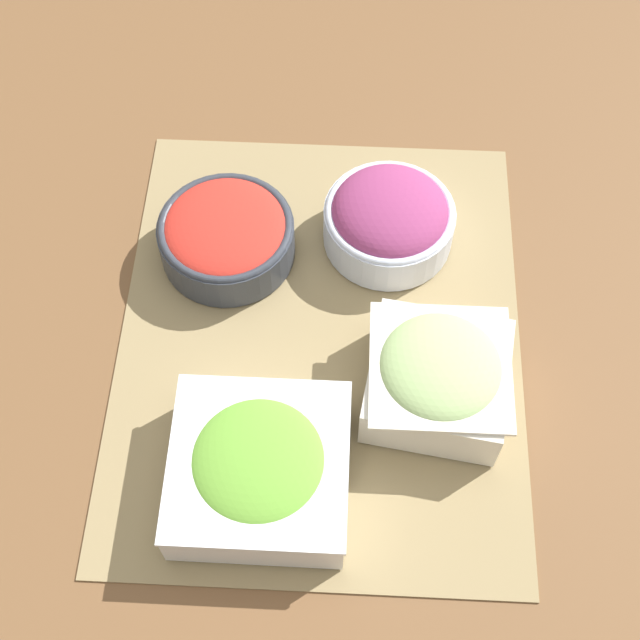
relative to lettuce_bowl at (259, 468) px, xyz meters
name	(u,v)px	position (x,y,z in m)	size (l,w,h in m)	color
ground_plane	(320,338)	(0.15, -0.05, -0.03)	(3.00, 3.00, 0.00)	brown
placemat	(320,337)	(0.15, -0.05, -0.03)	(0.49, 0.39, 0.00)	#937F56
lettuce_bowl	(259,468)	(0.00, 0.00, 0.00)	(0.15, 0.15, 0.06)	white
onion_bowl	(389,219)	(0.27, -0.11, 0.00)	(0.13, 0.13, 0.07)	silver
tomato_bowl	(226,235)	(0.25, 0.05, 0.00)	(0.14, 0.14, 0.05)	#333842
cucumber_bowl	(438,376)	(0.09, -0.16, 0.01)	(0.14, 0.14, 0.07)	silver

